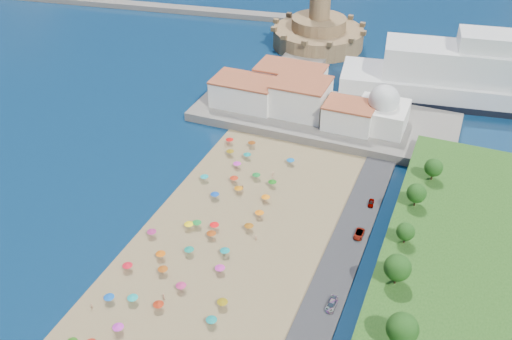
% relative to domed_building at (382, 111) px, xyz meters
% --- Properties ---
extents(ground, '(700.00, 700.00, 0.00)m').
position_rel_domed_building_xyz_m(ground, '(-30.00, -71.00, -8.97)').
color(ground, '#071938').
rests_on(ground, ground).
extents(terrace, '(90.00, 36.00, 3.00)m').
position_rel_domed_building_xyz_m(terrace, '(-20.00, 2.00, -7.47)').
color(terrace, '#59544C').
rests_on(terrace, ground).
extents(jetty, '(18.00, 70.00, 2.40)m').
position_rel_domed_building_xyz_m(jetty, '(-42.00, 37.00, -7.77)').
color(jetty, '#59544C').
rests_on(jetty, ground).
extents(breakwater, '(199.03, 34.77, 2.60)m').
position_rel_domed_building_xyz_m(breakwater, '(-140.00, 82.00, -7.67)').
color(breakwater, '#59544C').
rests_on(breakwater, ground).
extents(waterfront_buildings, '(57.00, 29.00, 11.00)m').
position_rel_domed_building_xyz_m(waterfront_buildings, '(-33.05, 2.64, -1.10)').
color(waterfront_buildings, silver).
rests_on(waterfront_buildings, terrace).
extents(domed_building, '(16.00, 16.00, 15.00)m').
position_rel_domed_building_xyz_m(domed_building, '(0.00, 0.00, 0.00)').
color(domed_building, silver).
rests_on(domed_building, terrace).
extents(fortress, '(40.00, 40.00, 32.40)m').
position_rel_domed_building_xyz_m(fortress, '(-42.00, 67.00, -2.29)').
color(fortress, '#9D7D4E').
rests_on(fortress, ground).
extents(beach_parasols, '(31.61, 114.63, 2.20)m').
position_rel_domed_building_xyz_m(beach_parasols, '(-31.25, -81.89, -6.83)').
color(beach_parasols, gray).
rests_on(beach_parasols, beach).
extents(beachgoers, '(29.97, 98.76, 1.87)m').
position_rel_domed_building_xyz_m(beachgoers, '(-31.50, -76.64, -7.85)').
color(beachgoers, tan).
rests_on(beachgoers, beach).
extents(parked_cars, '(2.25, 76.28, 1.39)m').
position_rel_domed_building_xyz_m(parked_cars, '(6.00, -69.62, -7.62)').
color(parked_cars, gray).
rests_on(parked_cars, promenade).
extents(hillside_trees, '(12.74, 108.77, 8.17)m').
position_rel_domed_building_xyz_m(hillside_trees, '(18.84, -79.08, 1.24)').
color(hillside_trees, '#382314').
rests_on(hillside_trees, hillside).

